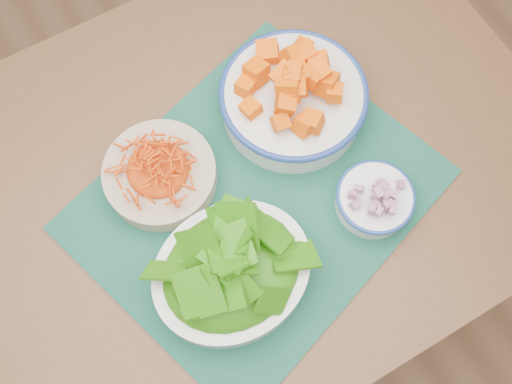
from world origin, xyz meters
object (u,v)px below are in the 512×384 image
table (214,205)px  squash_bowl (294,94)px  carrot_bowl (159,172)px  onion_bowl (375,198)px  placemat (256,199)px  lettuce_bowl (231,270)px

table → squash_bowl: 0.25m
table → carrot_bowl: size_ratio=5.21×
onion_bowl → table: bearing=141.3°
placemat → table: bearing=112.4°
lettuce_bowl → onion_bowl: lettuce_bowl is taller
lettuce_bowl → placemat: bearing=42.8°
onion_bowl → carrot_bowl: bearing=142.3°
squash_bowl → onion_bowl: squash_bowl is taller
carrot_bowl → lettuce_bowl: 0.19m
table → squash_bowl: (0.18, 0.04, 0.16)m
table → lettuce_bowl: (-0.04, -0.15, 0.16)m
squash_bowl → carrot_bowl: bearing=-179.5°
table → placemat: 0.13m
table → carrot_bowl: bearing=146.5°
table → carrot_bowl: carrot_bowl is taller
table → lettuce_bowl: lettuce_bowl is taller
onion_bowl → squash_bowl: bearing=95.5°
carrot_bowl → squash_bowl: (0.24, 0.00, 0.02)m
carrot_bowl → lettuce_bowl: lettuce_bowl is taller
lettuce_bowl → onion_bowl: bearing=-3.6°
placemat → onion_bowl: size_ratio=3.68×
carrot_bowl → squash_bowl: squash_bowl is taller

